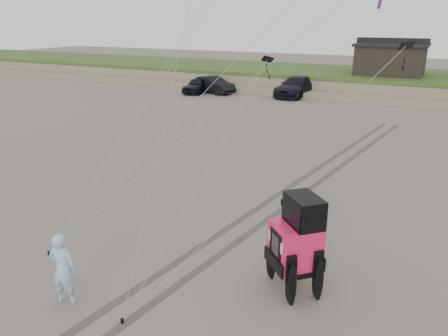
# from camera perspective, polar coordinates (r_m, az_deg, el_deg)

# --- Properties ---
(ground) EXTENTS (160.00, 160.00, 0.00)m
(ground) POSITION_cam_1_polar(r_m,az_deg,el_deg) (12.59, -12.67, -14.32)
(ground) COLOR #6B6054
(ground) RESTS_ON ground
(dune_ridge) EXTENTS (160.00, 14.25, 1.73)m
(dune_ridge) POSITION_cam_1_polar(r_m,az_deg,el_deg) (46.36, 18.19, 10.64)
(dune_ridge) COLOR #7A6B54
(dune_ridge) RESTS_ON ground
(cabin) EXTENTS (6.40, 5.40, 3.35)m
(cabin) POSITION_cam_1_polar(r_m,az_deg,el_deg) (45.35, 20.95, 13.26)
(cabin) COLOR black
(cabin) RESTS_ON dune_ridge
(truck_a) EXTENTS (1.82, 4.30, 1.45)m
(truck_a) POSITION_cam_1_polar(r_m,az_deg,el_deg) (42.63, -3.36, 10.74)
(truck_a) COLOR black
(truck_a) RESTS_ON ground
(truck_b) EXTENTS (5.06, 3.15, 1.57)m
(truck_b) POSITION_cam_1_polar(r_m,az_deg,el_deg) (42.56, -1.48, 10.84)
(truck_b) COLOR black
(truck_b) RESTS_ON ground
(truck_c) EXTENTS (2.94, 6.23, 1.76)m
(truck_c) POSITION_cam_1_polar(r_m,az_deg,el_deg) (41.29, 9.43, 10.47)
(truck_c) COLOR black
(truck_c) RESTS_ON ground
(jeep) EXTENTS (5.69, 5.64, 2.09)m
(jeep) POSITION_cam_1_polar(r_m,az_deg,el_deg) (11.67, 9.20, -10.93)
(jeep) COLOR #FF1D61
(jeep) RESTS_ON ground
(man) EXTENTS (0.80, 0.63, 1.91)m
(man) POSITION_cam_1_polar(r_m,az_deg,el_deg) (11.77, -20.29, -12.18)
(man) COLOR #92BBE1
(man) RESTS_ON ground
(stake_main) EXTENTS (0.08, 0.08, 0.12)m
(stake_main) POSITION_cam_1_polar(r_m,az_deg,el_deg) (14.50, -21.89, -10.29)
(stake_main) COLOR black
(stake_main) RESTS_ON ground
(stake_aux) EXTENTS (0.08, 0.08, 0.12)m
(stake_aux) POSITION_cam_1_polar(r_m,az_deg,el_deg) (11.15, -13.16, -18.87)
(stake_aux) COLOR black
(stake_aux) RESTS_ON ground
(tire_tracks) EXTENTS (5.22, 29.74, 0.01)m
(tire_tracks) POSITION_cam_1_polar(r_m,az_deg,el_deg) (18.04, 8.67, -3.43)
(tire_tracks) COLOR #4C443D
(tire_tracks) RESTS_ON ground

